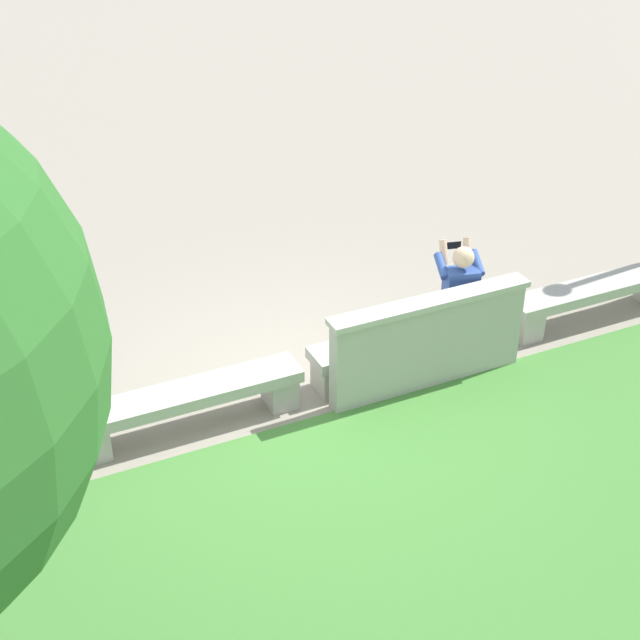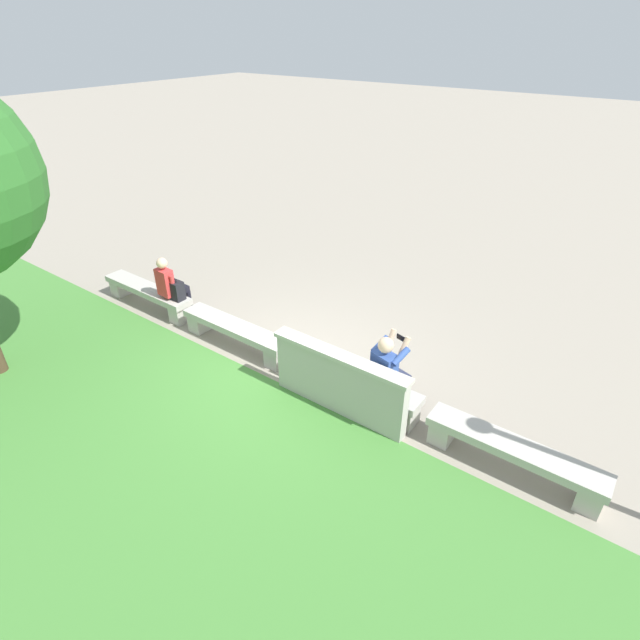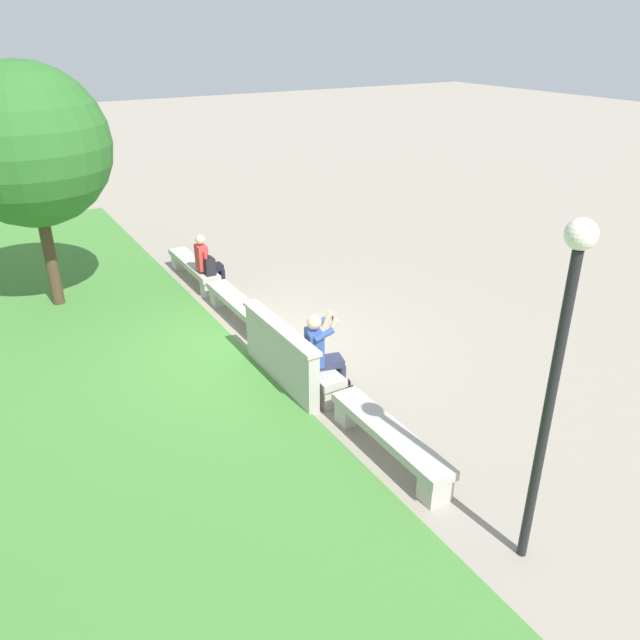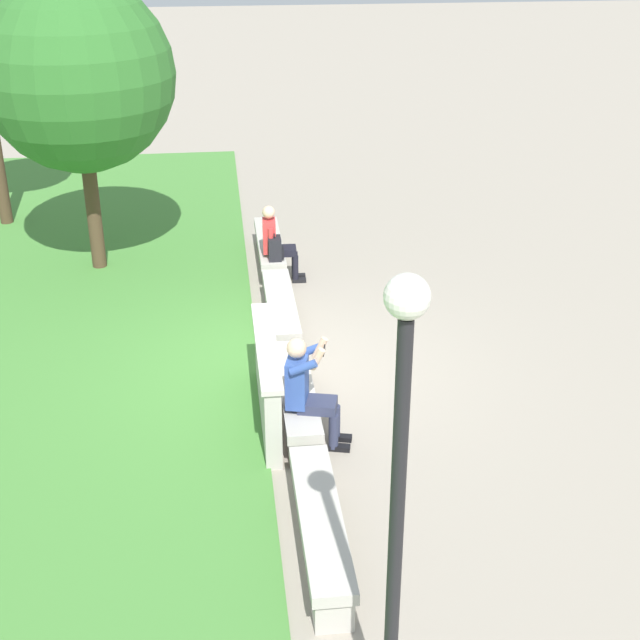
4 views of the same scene
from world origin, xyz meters
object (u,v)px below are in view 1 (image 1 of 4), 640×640
Objects in this scene: bench_near at (410,343)px; bench_mid at (189,402)px; bench_main at (594,295)px; person_photographer at (456,293)px; backpack at (16,414)px.

bench_mid is at bearing 0.00° from bench_near.
bench_mid is (4.81, 0.00, 0.00)m from bench_main.
person_photographer is 4.49m from backpack.
bench_near is 0.72m from person_photographer.
bench_main is 1.68× the size of person_photographer.
bench_near is 3.94m from backpack.
backpack is (1.52, -0.04, 0.32)m from bench_mid.
bench_mid is (2.40, 0.00, 0.00)m from bench_near.
person_photographer is at bearing -178.56° from bench_mid.
person_photographer reaches higher than backpack.
bench_main is at bearing 177.67° from person_photographer.
bench_mid is at bearing 178.58° from backpack.
backpack is at bearing 0.48° from person_photographer.
backpack is at bearing -1.42° from bench_mid.
bench_near is (2.40, 0.00, 0.00)m from bench_main.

